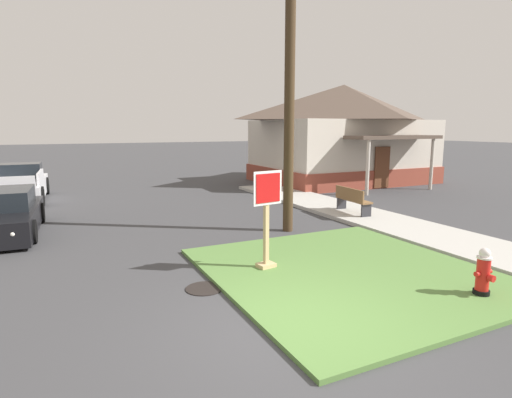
{
  "coord_description": "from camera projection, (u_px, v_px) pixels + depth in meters",
  "views": [
    {
      "loc": [
        -3.0,
        -4.84,
        2.95
      ],
      "look_at": [
        1.07,
        3.53,
        1.33
      ],
      "focal_mm": 28.9,
      "sensor_mm": 36.0,
      "label": 1
    }
  ],
  "objects": [
    {
      "name": "manhole_cover",
      "position": [
        204.0,
        288.0,
        7.63
      ],
      "size": [
        0.7,
        0.7,
        0.02
      ],
      "primitive_type": "cylinder",
      "color": "black",
      "rests_on": "ground"
    },
    {
      "name": "ground_plane",
      "position": [
        295.0,
        330.0,
        6.09
      ],
      "size": [
        160.0,
        160.0,
        0.0
      ],
      "primitive_type": "plane",
      "color": "#3D3D3F"
    },
    {
      "name": "parked_sedan_black",
      "position": [
        1.0,
        215.0,
        11.45
      ],
      "size": [
        2.1,
        4.36,
        1.25
      ],
      "color": "black",
      "rests_on": "ground"
    },
    {
      "name": "grass_corner_patch",
      "position": [
        347.0,
        272.0,
        8.43
      ],
      "size": [
        5.33,
        5.74,
        0.08
      ],
      "primitive_type": "cube",
      "color": "#567F3D",
      "rests_on": "ground"
    },
    {
      "name": "street_bench",
      "position": [
        352.0,
        199.0,
        13.82
      ],
      "size": [
        0.53,
        1.61,
        0.85
      ],
      "color": "brown",
      "rests_on": "sidewalk_strip"
    },
    {
      "name": "stop_sign",
      "position": [
        267.0,
        222.0,
        8.42
      ],
      "size": [
        0.68,
        0.33,
        2.02
      ],
      "color": "tan",
      "rests_on": "grass_corner_patch"
    },
    {
      "name": "utility_pole",
      "position": [
        290.0,
        63.0,
        11.15
      ],
      "size": [
        1.81,
        0.29,
        8.9
      ],
      "color": "#42301E",
      "rests_on": "ground"
    },
    {
      "name": "sidewalk_strip",
      "position": [
        365.0,
        216.0,
        13.6
      ],
      "size": [
        2.2,
        15.84,
        0.12
      ],
      "primitive_type": "cube",
      "color": "#B2AFA8",
      "rests_on": "ground"
    },
    {
      "name": "corner_house",
      "position": [
        343.0,
        133.0,
        22.56
      ],
      "size": [
        9.19,
        7.87,
        5.24
      ],
      "color": "brown",
      "rests_on": "ground"
    },
    {
      "name": "pickup_truck_white",
      "position": [
        18.0,
        186.0,
        16.73
      ],
      "size": [
        2.2,
        5.38,
        1.48
      ],
      "color": "silver",
      "rests_on": "ground"
    },
    {
      "name": "fire_hydrant",
      "position": [
        483.0,
        273.0,
        7.12
      ],
      "size": [
        0.38,
        0.34,
        0.83
      ],
      "color": "black",
      "rests_on": "grass_corner_patch"
    }
  ]
}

